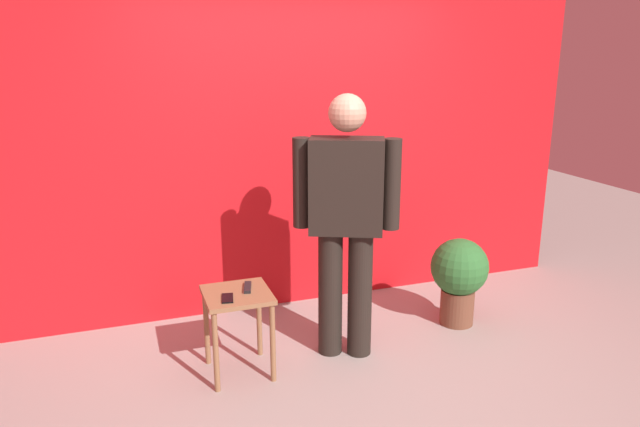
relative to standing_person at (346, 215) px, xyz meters
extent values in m
plane|color=#9E9991|center=(-0.05, -0.50, -1.01)|extent=(12.00, 12.00, 0.00)
cube|color=red|center=(-0.05, 1.01, 0.30)|extent=(4.99, 0.12, 2.62)
cylinder|color=black|center=(-0.09, 0.04, -0.57)|extent=(0.22, 0.22, 0.89)
cylinder|color=black|center=(0.09, -0.04, -0.57)|extent=(0.22, 0.22, 0.89)
cube|color=black|center=(0.00, 0.00, 0.20)|extent=(0.54, 0.42, 0.63)
cube|color=red|center=(0.05, 0.11, 0.23)|extent=(0.13, 0.07, 0.53)
cube|color=#384C99|center=(0.05, 0.12, 0.21)|extent=(0.05, 0.03, 0.48)
cylinder|color=black|center=(-0.27, 0.12, 0.21)|extent=(0.16, 0.16, 0.60)
cylinder|color=black|center=(0.27, -0.12, 0.21)|extent=(0.16, 0.16, 0.60)
sphere|color=tan|center=(0.00, 0.00, 0.67)|extent=(0.25, 0.25, 0.25)
cube|color=olive|center=(-0.76, -0.02, -0.46)|extent=(0.42, 0.42, 0.03)
cylinder|color=olive|center=(-0.94, -0.20, -0.74)|extent=(0.04, 0.04, 0.54)
cylinder|color=olive|center=(-0.57, -0.20, -0.74)|extent=(0.04, 0.04, 0.54)
cylinder|color=olive|center=(-0.94, 0.16, -0.74)|extent=(0.04, 0.04, 0.54)
cylinder|color=olive|center=(-0.57, 0.16, -0.74)|extent=(0.04, 0.04, 0.54)
cube|color=black|center=(-0.83, -0.10, -0.44)|extent=(0.10, 0.15, 0.01)
cube|color=black|center=(-0.68, 0.02, -0.43)|extent=(0.09, 0.18, 0.02)
cylinder|color=brown|center=(1.00, 0.14, -0.87)|extent=(0.26, 0.26, 0.28)
sphere|color=#2D7233|center=(1.00, 0.14, -0.55)|extent=(0.44, 0.44, 0.44)
camera|label=1|loc=(-1.42, -3.50, 1.06)|focal=33.09mm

